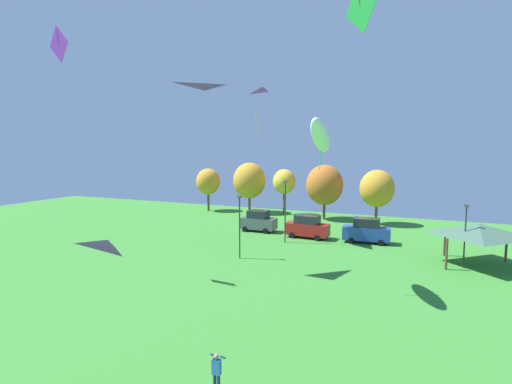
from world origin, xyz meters
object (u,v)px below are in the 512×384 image
(kite_flying_7, at_px, (205,106))
(treeline_tree_4, at_px, (377,189))
(kite_flying_0, at_px, (249,104))
(treeline_tree_3, at_px, (324,185))
(parked_car_leftmost, at_px, (258,221))
(park_pavilion, at_px, (479,230))
(person_standing_far_right, at_px, (217,371))
(light_post_1, at_px, (285,208))
(kite_flying_8, at_px, (74,263))
(treeline_tree_1, at_px, (249,181))
(parked_car_third_from_left, at_px, (366,231))
(kite_flying_6, at_px, (59,44))
(kite_flying_1, at_px, (360,8))
(treeline_tree_0, at_px, (208,182))
(parked_car_second_from_left, at_px, (307,227))
(light_post_0, at_px, (240,223))
(light_post_3, at_px, (465,232))
(treeline_tree_2, at_px, (284,182))
(kite_flying_3, at_px, (320,136))

(kite_flying_7, height_order, treeline_tree_4, kite_flying_7)
(kite_flying_0, bearing_deg, treeline_tree_3, 75.99)
(parked_car_leftmost, distance_m, park_pavilion, 23.02)
(person_standing_far_right, bearing_deg, light_post_1, 110.34)
(kite_flying_8, bearing_deg, parked_car_leftmost, 104.15)
(treeline_tree_1, bearing_deg, parked_car_third_from_left, -33.20)
(kite_flying_0, height_order, kite_flying_6, kite_flying_6)
(kite_flying_1, distance_m, parked_car_leftmost, 28.53)
(kite_flying_0, relative_size, kite_flying_8, 1.74)
(kite_flying_0, distance_m, treeline_tree_0, 23.69)
(parked_car_second_from_left, distance_m, light_post_0, 10.95)
(kite_flying_7, relative_size, treeline_tree_1, 0.49)
(parked_car_third_from_left, xyz_separation_m, light_post_0, (-9.56, -10.53, 1.97))
(person_standing_far_right, bearing_deg, treeline_tree_3, 104.88)
(light_post_3, height_order, treeline_tree_4, treeline_tree_4)
(kite_flying_8, relative_size, treeline_tree_2, 0.31)
(parked_car_leftmost, xyz_separation_m, park_pavilion, (22.33, -5.27, 1.85))
(kite_flying_7, distance_m, treeline_tree_2, 30.22)
(light_post_3, xyz_separation_m, treeline_tree_4, (-8.98, 16.35, 1.61))
(parked_car_second_from_left, relative_size, parked_car_third_from_left, 0.98)
(kite_flying_0, xyz_separation_m, treeline_tree_3, (4.01, 16.07, -9.50))
(light_post_3, bearing_deg, parked_car_third_from_left, 146.86)
(park_pavilion, relative_size, treeline_tree_2, 0.93)
(person_standing_far_right, relative_size, kite_flying_7, 0.47)
(parked_car_third_from_left, relative_size, park_pavilion, 0.79)
(light_post_1, xyz_separation_m, treeline_tree_1, (-11.27, 15.74, 1.23))
(kite_flying_1, relative_size, parked_car_third_from_left, 0.57)
(person_standing_far_right, bearing_deg, kite_flying_7, 128.95)
(kite_flying_3, distance_m, kite_flying_8, 18.31)
(person_standing_far_right, relative_size, treeline_tree_3, 0.23)
(kite_flying_8, bearing_deg, treeline_tree_0, 115.82)
(person_standing_far_right, height_order, kite_flying_0, kite_flying_0)
(light_post_0, bearing_deg, treeline_tree_3, 84.43)
(kite_flying_6, bearing_deg, parked_car_second_from_left, 57.18)
(kite_flying_3, bearing_deg, kite_flying_0, 132.35)
(kite_flying_3, relative_size, parked_car_second_from_left, 1.10)
(person_standing_far_right, bearing_deg, park_pavilion, 71.53)
(kite_flying_1, height_order, treeline_tree_0, kite_flying_1)
(parked_car_leftmost, height_order, parked_car_third_from_left, parked_car_third_from_left)
(parked_car_third_from_left, height_order, treeline_tree_1, treeline_tree_1)
(light_post_3, distance_m, treeline_tree_0, 38.62)
(kite_flying_0, distance_m, park_pavilion, 23.92)
(light_post_1, height_order, treeline_tree_3, treeline_tree_3)
(kite_flying_0, bearing_deg, kite_flying_3, -47.65)
(light_post_0, bearing_deg, park_pavilion, 17.32)
(kite_flying_0, relative_size, parked_car_second_from_left, 0.76)
(light_post_0, bearing_deg, kite_flying_7, -92.38)
(kite_flying_3, height_order, treeline_tree_3, kite_flying_3)
(parked_car_leftmost, relative_size, parked_car_third_from_left, 0.85)
(kite_flying_8, bearing_deg, parked_car_third_from_left, 83.21)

